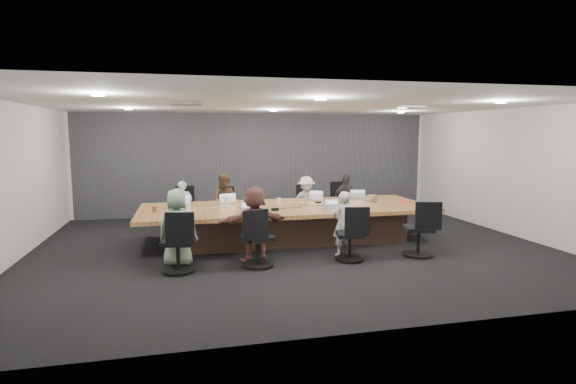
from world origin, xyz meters
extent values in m
cube|color=black|center=(0.00, 0.00, 0.00)|extent=(10.00, 8.00, 0.00)
cube|color=white|center=(0.00, 0.00, 2.80)|extent=(10.00, 8.00, 0.00)
cube|color=silver|center=(0.00, 4.00, 1.40)|extent=(10.00, 0.00, 2.80)
cube|color=silver|center=(0.00, -4.00, 1.40)|extent=(10.00, 0.00, 2.80)
cube|color=silver|center=(-5.00, 0.00, 1.40)|extent=(0.00, 8.00, 2.80)
cube|color=silver|center=(5.00, 0.00, 1.40)|extent=(0.00, 8.00, 2.80)
cube|color=#4D4D56|center=(0.00, 3.92, 1.40)|extent=(9.80, 0.04, 2.80)
cube|color=#482E23|center=(0.00, 0.50, 0.33)|extent=(4.80, 1.40, 0.66)
cube|color=#B07642|center=(0.00, 0.50, 0.70)|extent=(6.00, 2.20, 0.08)
imported|color=silver|center=(-2.12, 1.85, 0.59)|extent=(0.46, 0.34, 1.17)
cube|color=#B2B2B7|center=(-2.12, 1.30, 0.75)|extent=(0.32, 0.25, 0.02)
imported|color=#4D3825|center=(-1.15, 1.85, 0.67)|extent=(0.73, 0.62, 1.33)
cube|color=#B2B2B7|center=(-1.15, 1.30, 0.75)|extent=(0.39, 0.29, 0.02)
imported|color=#B6B6B6|center=(0.79, 1.85, 0.61)|extent=(0.84, 0.56, 1.22)
cube|color=#B2B2B7|center=(0.79, 1.30, 0.75)|extent=(0.35, 0.28, 0.02)
imported|color=#2D2D30|center=(1.80, 1.85, 0.62)|extent=(0.78, 0.48, 1.25)
cube|color=#B2B2B7|center=(1.80, 1.30, 0.75)|extent=(0.39, 0.30, 0.02)
imported|color=gray|center=(-2.21, -0.85, 0.67)|extent=(0.73, 0.55, 1.33)
cube|color=#8C6647|center=(-2.21, -0.30, 0.75)|extent=(0.34, 0.25, 0.02)
imported|color=brown|center=(-0.90, -0.85, 0.67)|extent=(1.30, 0.62, 1.34)
cube|color=#B2B2B7|center=(-0.90, -0.30, 0.75)|extent=(0.35, 0.25, 0.02)
imported|color=beige|center=(0.75, -0.85, 0.60)|extent=(0.48, 0.36, 1.20)
cube|color=#B2B2B7|center=(0.75, -0.30, 0.75)|extent=(0.30, 0.22, 0.02)
cylinder|color=#377342|center=(-2.41, 1.08, 0.85)|extent=(0.08, 0.08, 0.23)
cylinder|color=#377342|center=(1.22, 0.49, 0.88)|extent=(0.10, 0.10, 0.27)
cylinder|color=silver|center=(-1.26, 0.65, 0.84)|extent=(0.07, 0.07, 0.20)
cylinder|color=white|center=(-0.06, 0.98, 0.79)|extent=(0.11, 0.11, 0.11)
cylinder|color=white|center=(1.35, 0.83, 0.79)|extent=(0.08, 0.08, 0.10)
cylinder|color=brown|center=(-2.65, 0.37, 0.79)|extent=(0.10, 0.10, 0.11)
cube|color=black|center=(-0.72, 0.10, 0.75)|extent=(0.15, 0.12, 0.03)
cube|color=black|center=(0.77, 0.78, 0.75)|extent=(0.15, 0.12, 0.03)
cube|color=black|center=(-0.36, -0.01, 0.77)|extent=(0.15, 0.04, 0.06)
cube|color=#93845F|center=(1.96, 0.65, 0.81)|extent=(0.32, 0.29, 0.15)
cube|color=#E16334|center=(2.65, 0.42, 0.76)|extent=(0.23, 0.22, 0.04)
camera|label=1|loc=(-2.08, -8.52, 2.24)|focal=28.00mm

